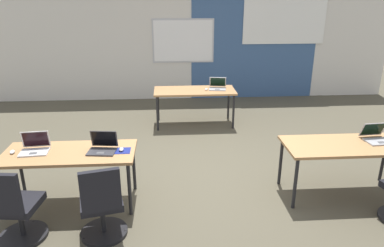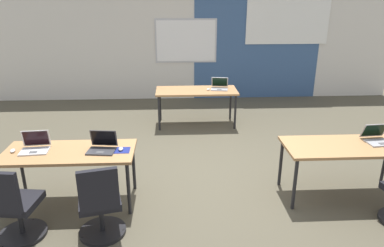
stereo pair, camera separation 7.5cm
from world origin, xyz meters
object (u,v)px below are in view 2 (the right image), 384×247
at_px(laptop_near_left_inner, 102,146).
at_px(chair_near_left_inner, 100,207).
at_px(desk_near_right, 347,149).
at_px(desk_far_center, 196,93).
at_px(desk_near_left, 69,155).
at_px(mouse_far_right, 208,89).
at_px(mouse_near_left_inner, 121,149).
at_px(laptop_near_left_end, 35,147).
at_px(mouse_near_left_end, 13,151).
at_px(chair_near_left_end, 14,210).
at_px(laptop_far_right, 219,87).
at_px(laptop_near_right_end, 378,138).

distance_m(laptop_near_left_inner, chair_near_left_inner, 0.84).
height_order(desk_near_right, laptop_near_left_inner, laptop_near_left_inner).
bearing_deg(desk_far_center, desk_near_left, -122.01).
height_order(mouse_far_right, mouse_near_left_inner, mouse_near_left_inner).
bearing_deg(laptop_near_left_end, mouse_far_right, 43.87).
height_order(desk_far_center, chair_near_left_inner, chair_near_left_inner).
distance_m(desk_far_center, laptop_near_left_end, 3.51).
bearing_deg(laptop_near_left_end, desk_far_center, 47.00).
height_order(laptop_near_left_end, chair_near_left_inner, laptop_near_left_end).
distance_m(desk_near_right, mouse_far_right, 3.16).
xyz_separation_m(mouse_near_left_end, mouse_near_left_inner, (1.31, -0.02, 0.00)).
bearing_deg(desk_far_center, desk_near_right, -57.99).
height_order(mouse_near_left_end, chair_near_left_end, chair_near_left_end).
xyz_separation_m(mouse_far_right, mouse_near_left_inner, (-1.34, -2.79, 0.00)).
bearing_deg(laptop_far_right, desk_near_left, -118.79).
height_order(desk_near_left, laptop_far_right, laptop_far_right).
bearing_deg(mouse_near_left_inner, desk_near_left, 178.70).
distance_m(desk_near_left, chair_near_left_inner, 0.92).
xyz_separation_m(mouse_far_right, laptop_near_left_inner, (-1.57, -2.77, 0.03)).
xyz_separation_m(desk_far_center, mouse_near_left_inner, (-1.11, -2.81, 0.08)).
xyz_separation_m(laptop_near_left_end, chair_near_left_inner, (0.90, -0.77, -0.39)).
bearing_deg(mouse_far_right, chair_near_left_end, -124.41).
distance_m(desk_near_left, mouse_near_left_inner, 0.64).
distance_m(desk_near_left, laptop_far_right, 3.61).
height_order(desk_far_center, mouse_near_left_inner, mouse_near_left_inner).
xyz_separation_m(desk_near_left, laptop_near_right_end, (3.94, 0.09, 0.11)).
xyz_separation_m(desk_near_left, laptop_near_left_end, (-0.41, 0.04, 0.11)).
distance_m(laptop_far_right, laptop_near_right_end, 3.26).
distance_m(chair_near_left_end, laptop_near_left_inner, 1.18).
xyz_separation_m(laptop_near_left_inner, chair_near_left_inner, (0.08, -0.73, -0.39)).
height_order(laptop_near_left_end, chair_near_left_end, laptop_near_left_end).
bearing_deg(laptop_far_right, laptop_near_left_end, -124.09).
height_order(mouse_near_left_inner, chair_near_left_inner, chair_near_left_inner).
bearing_deg(mouse_near_left_end, desk_far_center, 49.02).
xyz_separation_m(desk_near_left, mouse_near_left_end, (-0.67, 0.01, 0.08)).
bearing_deg(chair_near_left_inner, chair_near_left_end, -13.36).
height_order(laptop_far_right, laptop_near_right_end, laptop_far_right).
bearing_deg(laptop_far_right, laptop_near_left_inner, -113.32).
bearing_deg(laptop_near_right_end, mouse_far_right, 121.41).
bearing_deg(laptop_near_left_inner, mouse_near_left_inner, 2.30).
xyz_separation_m(desk_near_left, chair_near_left_inner, (0.49, -0.73, -0.28)).
height_order(desk_near_left, chair_near_left_inner, chair_near_left_inner).
bearing_deg(desk_near_right, desk_far_center, 122.01).
bearing_deg(laptop_near_left_end, desk_near_left, -10.99).
bearing_deg(mouse_near_left_end, laptop_near_left_end, 7.70).
bearing_deg(chair_near_left_end, desk_far_center, -114.55).
distance_m(laptop_near_right_end, chair_near_left_end, 4.45).
xyz_separation_m(laptop_near_right_end, chair_near_left_end, (-4.36, -0.82, -0.39)).
distance_m(desk_near_right, chair_near_left_inner, 3.11).
bearing_deg(mouse_near_left_inner, laptop_near_left_inner, 175.51).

